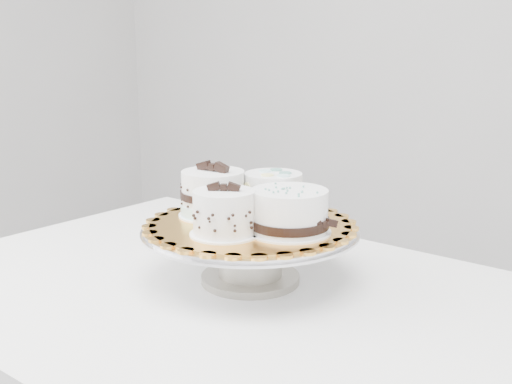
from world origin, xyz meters
The scene contains 7 objects.
table centered at (0.01, 0.13, 0.66)m, with size 1.18×0.84×0.75m.
cake_stand centered at (0.01, 0.18, 0.82)m, with size 0.35×0.35×0.10m.
cake_board centered at (0.01, 0.18, 0.85)m, with size 0.33×0.33×0.00m, color orange.
cake_swirl centered at (0.01, 0.10, 0.88)m, with size 0.13×0.13×0.08m.
cake_banded centered at (-0.07, 0.18, 0.89)m, with size 0.12×0.12×0.10m.
cake_dots centered at (0.01, 0.24, 0.89)m, with size 0.12×0.12×0.07m.
cake_ribbon centered at (0.09, 0.17, 0.88)m, with size 0.16×0.16×0.07m.
Camera 1 is at (0.57, -0.65, 1.14)m, focal length 45.00 mm.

